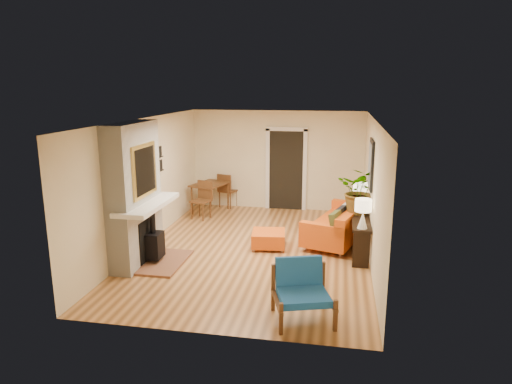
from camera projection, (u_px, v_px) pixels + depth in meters
room_shell at (298, 167)px, 11.33m from camera, size 6.50×6.50×6.50m
fireplace at (136, 197)px, 8.31m from camera, size 1.09×1.68×2.60m
sofa at (342, 224)px, 9.67m from camera, size 1.53×2.34×0.85m
ottoman at (269, 238)px, 9.28m from camera, size 0.73×0.73×0.34m
blue_chair at (301, 287)px, 6.45m from camera, size 0.99×0.97×0.83m
dining_table at (213, 189)px, 11.78m from camera, size 1.08×1.76×0.93m
console_table at (360, 224)px, 8.97m from camera, size 0.34×1.85×0.72m
lamp_near at (363, 210)px, 8.13m from camera, size 0.30×0.30×0.54m
lamp_far at (360, 192)px, 9.50m from camera, size 0.30×0.30×0.54m
houseplant at (361, 191)px, 9.03m from camera, size 1.04×0.96×0.95m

